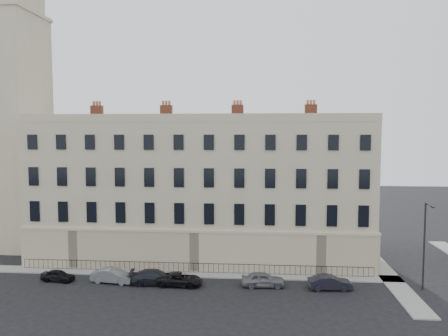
{
  "coord_description": "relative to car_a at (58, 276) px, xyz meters",
  "views": [
    {
      "loc": [
        0.47,
        -36.54,
        13.95
      ],
      "look_at": [
        -3.34,
        10.0,
        10.15
      ],
      "focal_mm": 35.0,
      "sensor_mm": 36.0,
      "label": 1
    }
  ],
  "objects": [
    {
      "name": "car_a",
      "position": [
        0.0,
        0.0,
        0.0
      ],
      "size": [
        3.29,
        1.65,
        1.08
      ],
      "primitive_type": "imported",
      "rotation": [
        0.0,
        0.0,
        1.45
      ],
      "color": "black",
      "rests_on": "ground"
    },
    {
      "name": "church_tower",
      "position": [
        -11.63,
        11.91,
        18.12
      ],
      "size": [
        8.0,
        8.13,
        44.0
      ],
      "color": "#BBB18B",
      "rests_on": "ground"
    },
    {
      "name": "pavement_terrace",
      "position": [
        8.37,
        2.92,
        -0.48
      ],
      "size": [
        48.0,
        2.0,
        0.12
      ],
      "primitive_type": "cube",
      "color": "gray",
      "rests_on": "ground"
    },
    {
      "name": "car_f",
      "position": [
        25.14,
        -0.15,
        0.1
      ],
      "size": [
        3.97,
        1.63,
        1.28
      ],
      "primitive_type": "imported",
      "rotation": [
        0.0,
        0.0,
        1.64
      ],
      "color": "black",
      "rests_on": "ground"
    },
    {
      "name": "car_c",
      "position": [
        9.31,
        -0.02,
        0.12
      ],
      "size": [
        4.77,
        2.41,
        1.33
      ],
      "primitive_type": "imported",
      "rotation": [
        0.0,
        0.0,
        1.7
      ],
      "color": "black",
      "rests_on": "ground"
    },
    {
      "name": "railings",
      "position": [
        12.37,
        3.32,
        0.01
      ],
      "size": [
        35.0,
        0.04,
        0.96
      ],
      "color": "black",
      "rests_on": "ground"
    },
    {
      "name": "car_e",
      "position": [
        19.21,
        0.11,
        0.13
      ],
      "size": [
        4.02,
        1.86,
        1.33
      ],
      "primitive_type": "imported",
      "rotation": [
        0.0,
        0.0,
        1.64
      ],
      "color": "slate",
      "rests_on": "ground"
    },
    {
      "name": "car_d",
      "position": [
        11.64,
        -0.25,
        0.04
      ],
      "size": [
        4.26,
        2.1,
        1.16
      ],
      "primitive_type": "imported",
      "rotation": [
        0.0,
        0.0,
        1.53
      ],
      "color": "black",
      "rests_on": "ground"
    },
    {
      "name": "streetlamp",
      "position": [
        33.37,
        0.37,
        3.8
      ],
      "size": [
        0.27,
        1.69,
        7.82
      ],
      "rotation": [
        0.0,
        0.0,
        -0.06
      ],
      "color": "#28272B",
      "rests_on": "ground"
    },
    {
      "name": "ground",
      "position": [
        18.37,
        -2.08,
        -0.54
      ],
      "size": [
        160.0,
        160.0,
        0.0
      ],
      "primitive_type": "plane",
      "color": "black",
      "rests_on": "ground"
    },
    {
      "name": "pavement_east_return",
      "position": [
        31.37,
        5.92,
        -0.48
      ],
      "size": [
        2.0,
        24.0,
        0.12
      ],
      "primitive_type": "cube",
      "color": "gray",
      "rests_on": "ground"
    },
    {
      "name": "car_b",
      "position": [
        5.29,
        0.05,
        0.12
      ],
      "size": [
        4.16,
        1.91,
        1.32
      ],
      "primitive_type": "imported",
      "rotation": [
        0.0,
        0.0,
        1.44
      ],
      "color": "slate",
      "rests_on": "ground"
    },
    {
      "name": "terrace",
      "position": [
        12.4,
        9.88,
        6.96
      ],
      "size": [
        36.22,
        12.22,
        17.0
      ],
      "color": "#BBB18B",
      "rests_on": "ground"
    }
  ]
}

